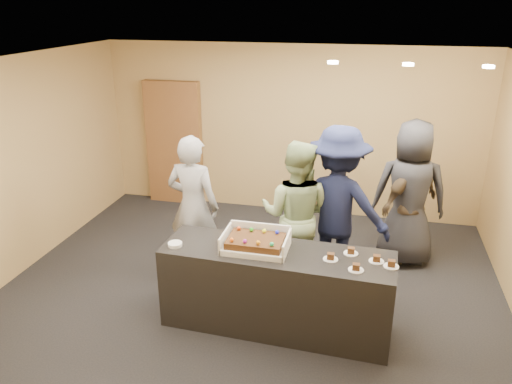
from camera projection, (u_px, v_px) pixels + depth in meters
room at (252, 184)px, 5.69m from camera, size 6.04×6.00×2.70m
serving_counter at (276, 289)px, 5.28m from camera, size 2.43×0.80×0.90m
storage_cabinet at (174, 143)px, 8.40m from camera, size 0.95×0.15×2.09m
cake_box at (256, 244)px, 5.18m from camera, size 0.67×0.46×0.20m
sheet_cake at (256, 241)px, 5.13m from camera, size 0.57×0.39×0.11m
plate_stack at (175, 244)px, 5.23m from camera, size 0.15×0.15×0.04m
slice_a at (331, 257)px, 4.96m from camera, size 0.15×0.15×0.07m
slice_b at (351, 252)px, 5.07m from camera, size 0.15×0.15×0.07m
slice_c at (356, 268)px, 4.76m from camera, size 0.15×0.15×0.07m
slice_d at (377, 259)px, 4.92m from camera, size 0.15×0.15×0.07m
slice_e at (391, 264)px, 4.82m from camera, size 0.15×0.15×0.07m
person_server_grey at (193, 206)px, 6.20m from camera, size 0.70×0.49×1.83m
person_sage_man at (296, 215)px, 5.96m from camera, size 0.96×0.79×1.83m
person_navy_man at (337, 207)px, 5.99m from camera, size 1.37×0.92×1.98m
person_brown_extra at (410, 203)px, 6.52m from camera, size 0.96×0.99×1.66m
person_dark_suit at (410, 194)px, 6.45m from camera, size 0.98×0.66×1.94m
ceiling_spotlights at (408, 64)px, 5.32m from camera, size 1.72×0.12×0.03m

